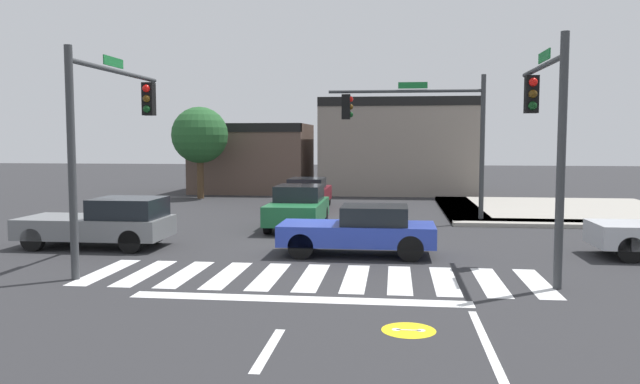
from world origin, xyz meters
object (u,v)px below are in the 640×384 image
Objects in this scene: traffic_signal_northeast at (421,122)px; car_blue at (361,230)px; traffic_signal_southwest at (112,118)px; car_green at (298,207)px; traffic_signal_southeast at (546,118)px; roadside_tree at (200,135)px; car_gray at (104,223)px; car_maroon at (307,193)px.

traffic_signal_northeast is 1.40× the size of car_blue.
car_green is at bearing -29.23° from traffic_signal_southwest.
traffic_signal_southeast is 10.18m from car_green.
traffic_signal_southwest is at bearing 47.73° from traffic_signal_northeast.
traffic_signal_southeast reaches higher than roadside_tree.
car_gray is at bearing -82.85° from roadside_tree.
traffic_signal_southwest is 8.21m from car_green.
traffic_signal_southwest reaches higher than car_gray.
car_gray is (-1.30, 2.09, -2.96)m from traffic_signal_southwest.
traffic_signal_northeast is 8.08m from car_blue.
car_maroon is at bearing -38.91° from traffic_signal_northeast.
roadside_tree is (-3.21, 17.30, -0.32)m from traffic_signal_southwest.
traffic_signal_southwest is at bearing 15.35° from car_blue.
car_gray reaches higher than car_blue.
car_green is 6.22m from car_maroon.
traffic_signal_southeast is 1.26× the size of car_gray.
car_green is at bearing 44.61° from traffic_signal_southeast.
car_gray is (-5.04, -4.60, -0.03)m from car_green.
traffic_signal_southeast is 10.60m from traffic_signal_southwest.
car_blue is at bearing 177.18° from car_gray.
traffic_signal_southeast is (2.48, -9.19, -0.17)m from traffic_signal_northeast.
traffic_signal_southwest is 13.61m from car_maroon.
car_maroon is (-0.53, 6.20, -0.04)m from car_green.
traffic_signal_southeast is at bearing 44.61° from car_green.
traffic_signal_northeast reaches higher than traffic_signal_southeast.
car_maroon is at bearing -112.68° from car_gray.
roadside_tree is at bearing -36.45° from traffic_signal_northeast.
roadside_tree is at bearing -124.46° from car_maroon.
car_maroon is 0.97× the size of roadside_tree.
traffic_signal_southwest is 3.85m from car_gray.
traffic_signal_northeast is at bearing -144.00° from car_gray.
traffic_signal_southeast is at bearing -51.82° from roadside_tree.
car_blue is at bearing -58.73° from roadside_tree.
traffic_signal_southwest is at bearing 88.58° from traffic_signal_southeast.
traffic_signal_southeast is 1.10× the size of roadside_tree.
car_green is 6.82m from car_gray.
traffic_signal_southwest reaches higher than car_blue.
car_blue is (7.55, -0.37, -0.04)m from car_gray.
traffic_signal_southwest is at bearing 121.90° from car_gray.
traffic_signal_northeast is 12.07m from traffic_signal_southwest.
car_maroon is (4.51, 10.80, -0.01)m from car_gray.
car_blue is at bearing 26.78° from car_green.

